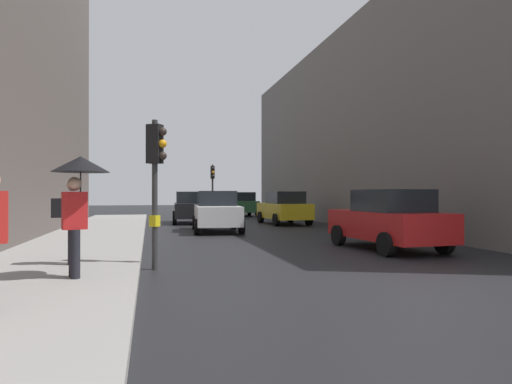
# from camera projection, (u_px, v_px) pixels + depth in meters

# --- Properties ---
(ground_plane) EXTENTS (120.00, 120.00, 0.00)m
(ground_plane) POSITION_uv_depth(u_px,v_px,m) (420.00, 285.00, 8.01)
(ground_plane) COLOR black
(sidewalk_kerb) EXTENTS (3.48, 40.00, 0.16)m
(sidewalk_kerb) POSITION_uv_depth(u_px,v_px,m) (77.00, 250.00, 12.31)
(sidewalk_kerb) COLOR gray
(sidewalk_kerb) RESTS_ON ground
(building_facade_right) EXTENTS (12.00, 31.77, 10.32)m
(building_facade_right) POSITION_uv_depth(u_px,v_px,m) (432.00, 132.00, 25.43)
(building_facade_right) COLOR slate
(building_facade_right) RESTS_ON ground
(traffic_light_far_median) EXTENTS (0.25, 0.43, 3.60)m
(traffic_light_far_median) POSITION_uv_depth(u_px,v_px,m) (213.00, 181.00, 29.94)
(traffic_light_far_median) COLOR #2D2D2D
(traffic_light_far_median) RESTS_ON ground
(traffic_light_near_right) EXTENTS (0.44, 0.37, 3.23)m
(traffic_light_near_right) POSITION_uv_depth(u_px,v_px,m) (156.00, 166.00, 9.67)
(traffic_light_near_right) COLOR #2D2D2D
(traffic_light_near_right) RESTS_ON ground
(car_red_sedan) EXTENTS (2.20, 4.29, 1.76)m
(car_red_sedan) POSITION_uv_depth(u_px,v_px,m) (388.00, 220.00, 13.17)
(car_red_sedan) COLOR red
(car_red_sedan) RESTS_ON ground
(car_yellow_taxi) EXTENTS (2.19, 4.29, 1.76)m
(car_yellow_taxi) POSITION_uv_depth(u_px,v_px,m) (284.00, 208.00, 24.24)
(car_yellow_taxi) COLOR yellow
(car_yellow_taxi) RESTS_ON ground
(car_green_estate) EXTENTS (2.02, 4.20, 1.76)m
(car_green_estate) POSITION_uv_depth(u_px,v_px,m) (242.00, 204.00, 33.41)
(car_green_estate) COLOR #2D6038
(car_green_estate) RESTS_ON ground
(car_dark_suv) EXTENTS (2.19, 4.29, 1.76)m
(car_dark_suv) POSITION_uv_depth(u_px,v_px,m) (191.00, 207.00, 25.23)
(car_dark_suv) COLOR black
(car_dark_suv) RESTS_ON ground
(car_white_compact) EXTENTS (2.23, 4.31, 1.76)m
(car_white_compact) POSITION_uv_depth(u_px,v_px,m) (217.00, 211.00, 19.51)
(car_white_compact) COLOR silver
(car_white_compact) RESTS_ON ground
(pedestrian_with_umbrella) EXTENTS (1.00, 1.00, 2.14)m
(pedestrian_with_umbrella) POSITION_uv_depth(u_px,v_px,m) (79.00, 182.00, 7.93)
(pedestrian_with_umbrella) COLOR black
(pedestrian_with_umbrella) RESTS_ON sidewalk_kerb
(pedestrian_with_grey_backpack) EXTENTS (0.61, 0.36, 1.77)m
(pedestrian_with_grey_backpack) POSITION_uv_depth(u_px,v_px,m) (70.00, 216.00, 9.42)
(pedestrian_with_grey_backpack) COLOR black
(pedestrian_with_grey_backpack) RESTS_ON sidewalk_kerb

